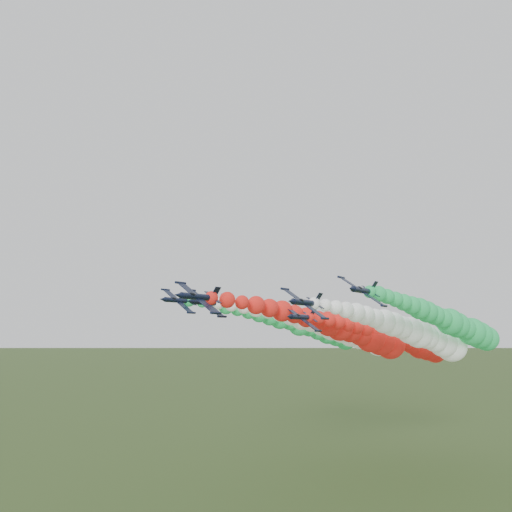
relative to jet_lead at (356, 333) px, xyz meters
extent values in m
cylinder|color=black|center=(-5.31, -53.49, 6.11)|extent=(1.45, 8.56, 1.45)
cone|color=black|center=(-5.31, -58.53, 6.11)|extent=(1.32, 1.71, 1.32)
cone|color=black|center=(-5.31, -48.83, 6.11)|extent=(1.32, 0.86, 1.32)
ellipsoid|color=black|center=(-5.09, -55.40, 6.42)|extent=(0.97, 1.79, 0.91)
cube|color=black|center=(-5.39, -53.68, 5.99)|extent=(7.59, 1.81, 5.26)
cylinder|color=black|center=(-9.15, -53.68, 8.57)|extent=(0.58, 2.47, 0.58)
cylinder|color=black|center=(-1.62, -53.68, 3.41)|extent=(0.58, 2.47, 0.58)
cube|color=black|center=(-4.69, -49.88, 7.01)|extent=(1.35, 1.43, 1.88)
cube|color=black|center=(-5.23, -49.88, 6.23)|extent=(3.03, 1.05, 2.12)
sphere|color=red|center=(-5.31, -50.17, 6.11)|extent=(2.29, 2.29, 2.29)
sphere|color=red|center=(-5.27, -45.78, 5.99)|extent=(2.87, 2.87, 2.87)
sphere|color=red|center=(-5.16, -41.39, 5.75)|extent=(2.61, 2.61, 2.61)
sphere|color=red|center=(-4.97, -37.00, 5.42)|extent=(3.51, 3.51, 3.51)
sphere|color=red|center=(-4.71, -32.61, 5.02)|extent=(3.68, 3.68, 3.68)
sphere|color=red|center=(-4.38, -28.22, 4.56)|extent=(4.34, 4.34, 4.34)
sphere|color=red|center=(-3.97, -23.83, 4.03)|extent=(3.90, 3.90, 3.90)
sphere|color=red|center=(-3.49, -19.44, 3.45)|extent=(4.30, 4.30, 4.30)
sphere|color=red|center=(-2.93, -15.05, 2.82)|extent=(4.42, 4.42, 4.42)
sphere|color=red|center=(-2.30, -10.66, 2.14)|extent=(5.70, 5.70, 5.70)
sphere|color=red|center=(-1.60, -6.27, 1.41)|extent=(6.44, 6.44, 6.44)
sphere|color=red|center=(-0.82, -1.88, 0.63)|extent=(5.77, 5.77, 5.77)
sphere|color=red|center=(0.04, 2.51, -0.19)|extent=(5.90, 5.90, 5.90)
sphere|color=red|center=(0.96, 6.90, -1.05)|extent=(7.69, 7.69, 7.69)
sphere|color=red|center=(1.97, 11.29, -1.95)|extent=(7.73, 7.73, 7.73)
sphere|color=red|center=(3.04, 15.68, -2.89)|extent=(8.06, 8.06, 8.06)
cylinder|color=black|center=(-12.38, -42.53, 5.90)|extent=(1.45, 8.56, 1.45)
cone|color=black|center=(-12.38, -47.57, 5.90)|extent=(1.32, 1.71, 1.32)
cone|color=black|center=(-12.38, -37.87, 5.90)|extent=(1.32, 0.86, 1.32)
ellipsoid|color=black|center=(-12.16, -44.43, 6.21)|extent=(0.97, 1.79, 0.91)
cube|color=black|center=(-12.46, -42.72, 5.78)|extent=(7.59, 1.81, 5.26)
cylinder|color=black|center=(-16.22, -42.72, 8.36)|extent=(0.58, 2.47, 0.58)
cylinder|color=black|center=(-8.70, -42.72, 3.20)|extent=(0.58, 2.47, 0.58)
cube|color=black|center=(-11.76, -38.92, 6.80)|extent=(1.35, 1.43, 1.88)
cube|color=black|center=(-12.30, -38.92, 6.02)|extent=(3.03, 1.05, 2.12)
sphere|color=white|center=(-12.38, -39.20, 5.90)|extent=(2.45, 2.45, 2.45)
sphere|color=white|center=(-12.34, -34.81, 5.78)|extent=(2.73, 2.73, 2.73)
sphere|color=white|center=(-12.23, -30.42, 5.54)|extent=(2.95, 2.95, 2.95)
sphere|color=white|center=(-12.04, -26.03, 5.21)|extent=(3.50, 3.50, 3.50)
sphere|color=white|center=(-11.78, -21.64, 4.81)|extent=(3.20, 3.20, 3.20)
sphere|color=white|center=(-11.45, -17.25, 4.35)|extent=(3.44, 3.44, 3.44)
sphere|color=white|center=(-11.04, -12.86, 3.82)|extent=(4.08, 4.08, 4.08)
sphere|color=white|center=(-10.56, -8.48, 3.24)|extent=(5.04, 5.04, 5.04)
sphere|color=white|center=(-10.00, -4.09, 2.61)|extent=(4.81, 4.81, 4.81)
sphere|color=white|center=(-9.37, 0.30, 1.93)|extent=(5.37, 5.37, 5.37)
sphere|color=white|center=(-8.67, 4.69, 1.20)|extent=(6.27, 6.27, 6.27)
sphere|color=white|center=(-7.89, 9.08, 0.42)|extent=(6.16, 6.16, 6.16)
sphere|color=white|center=(-7.04, 13.47, -0.40)|extent=(6.83, 6.83, 6.83)
sphere|color=white|center=(-6.11, 17.86, -1.26)|extent=(6.64, 6.64, 6.64)
sphere|color=white|center=(-5.11, 22.25, -2.16)|extent=(6.82, 6.82, 6.82)
sphere|color=white|center=(-4.03, 26.64, -3.10)|extent=(7.36, 7.36, 7.36)
cylinder|color=black|center=(7.56, -40.90, 5.35)|extent=(1.45, 8.56, 1.45)
cone|color=black|center=(7.56, -45.94, 5.35)|extent=(1.32, 1.71, 1.32)
cone|color=black|center=(7.56, -36.24, 5.35)|extent=(1.32, 0.86, 1.32)
ellipsoid|color=black|center=(7.77, -42.80, 5.66)|extent=(0.97, 1.79, 0.91)
cube|color=black|center=(7.48, -41.09, 5.23)|extent=(7.59, 1.81, 5.26)
cylinder|color=black|center=(3.72, -41.09, 7.81)|extent=(0.58, 2.47, 0.58)
cylinder|color=black|center=(11.24, -41.09, 2.65)|extent=(0.58, 2.47, 0.58)
cube|color=black|center=(8.18, -37.28, 6.25)|extent=(1.35, 1.43, 1.88)
cube|color=black|center=(7.64, -37.28, 5.46)|extent=(3.03, 1.05, 2.12)
sphere|color=white|center=(7.56, -37.57, 5.35)|extent=(2.18, 2.18, 2.18)
sphere|color=white|center=(7.60, -33.18, 5.23)|extent=(2.33, 2.33, 2.33)
sphere|color=white|center=(7.71, -28.79, 4.99)|extent=(2.72, 2.72, 2.72)
sphere|color=white|center=(7.89, -24.40, 4.66)|extent=(3.23, 3.23, 3.23)
sphere|color=white|center=(8.15, -20.01, 4.26)|extent=(3.93, 3.93, 3.93)
sphere|color=white|center=(8.49, -15.62, 3.80)|extent=(4.08, 4.08, 4.08)
sphere|color=white|center=(8.90, -11.23, 3.27)|extent=(4.15, 4.15, 4.15)
sphere|color=white|center=(9.38, -6.84, 2.69)|extent=(5.31, 5.31, 5.31)
sphere|color=white|center=(9.93, -2.45, 2.06)|extent=(5.63, 5.63, 5.63)
sphere|color=white|center=(10.57, 1.94, 1.37)|extent=(5.35, 5.35, 5.35)
sphere|color=white|center=(11.27, 6.33, 0.64)|extent=(6.52, 6.52, 6.52)
sphere|color=white|center=(12.05, 10.72, -0.13)|extent=(7.10, 7.10, 7.10)
sphere|color=white|center=(12.90, 15.11, -0.95)|extent=(6.11, 6.11, 6.11)
sphere|color=white|center=(13.83, 19.50, -1.81)|extent=(6.32, 6.32, 6.32)
sphere|color=white|center=(14.83, 23.89, -2.71)|extent=(7.40, 7.40, 7.40)
sphere|color=white|center=(15.91, 28.28, -3.65)|extent=(8.31, 8.31, 8.31)
cylinder|color=black|center=(-25.50, -35.83, 7.01)|extent=(1.45, 8.56, 1.45)
cone|color=black|center=(-25.50, -40.87, 7.01)|extent=(1.32, 1.71, 1.32)
cone|color=black|center=(-25.50, -31.17, 7.01)|extent=(1.32, 0.86, 1.32)
ellipsoid|color=black|center=(-25.28, -37.73, 7.33)|extent=(0.97, 1.79, 0.91)
cube|color=black|center=(-25.58, -36.02, 6.90)|extent=(7.59, 1.81, 5.26)
cylinder|color=black|center=(-29.34, -36.02, 9.48)|extent=(0.58, 2.47, 0.58)
cylinder|color=black|center=(-21.81, -36.02, 4.31)|extent=(0.58, 2.47, 0.58)
cube|color=black|center=(-24.88, -32.22, 7.92)|extent=(1.35, 1.43, 1.88)
cube|color=black|center=(-25.41, -32.22, 7.13)|extent=(3.03, 1.05, 2.12)
sphere|color=green|center=(-25.50, -32.50, 7.01)|extent=(2.46, 2.46, 2.46)
sphere|color=green|center=(-25.46, -28.11, 6.90)|extent=(2.31, 2.31, 2.31)
sphere|color=green|center=(-25.35, -23.72, 6.66)|extent=(2.75, 2.75, 2.75)
sphere|color=green|center=(-25.16, -19.33, 6.33)|extent=(3.78, 3.78, 3.78)
sphere|color=green|center=(-24.90, -14.94, 5.93)|extent=(3.64, 3.64, 3.64)
sphere|color=green|center=(-24.57, -10.55, 5.46)|extent=(4.00, 4.00, 4.00)
sphere|color=green|center=(-24.16, -6.16, 4.94)|extent=(4.55, 4.55, 4.55)
sphere|color=green|center=(-23.68, -1.77, 4.36)|extent=(4.95, 4.95, 4.95)
sphere|color=green|center=(-23.12, 2.61, 3.72)|extent=(5.54, 5.54, 5.54)
sphere|color=green|center=(-22.49, 7.00, 3.04)|extent=(4.82, 4.82, 4.82)
sphere|color=green|center=(-21.78, 11.39, 2.31)|extent=(6.62, 6.62, 6.62)
sphere|color=green|center=(-21.01, 15.78, 1.54)|extent=(5.51, 5.51, 5.51)
sphere|color=green|center=(-20.15, 20.17, 0.72)|extent=(5.99, 5.99, 5.99)
sphere|color=green|center=(-19.22, 24.56, -0.14)|extent=(6.80, 6.80, 6.80)
sphere|color=green|center=(-18.22, 28.95, -1.04)|extent=(6.58, 6.58, 6.58)
sphere|color=green|center=(-17.15, 33.34, -1.98)|extent=(7.07, 7.07, 7.07)
cylinder|color=black|center=(15.51, -34.87, 7.45)|extent=(1.45, 8.56, 1.45)
cone|color=black|center=(15.51, -39.91, 7.45)|extent=(1.32, 1.71, 1.32)
cone|color=black|center=(15.51, -30.21, 7.45)|extent=(1.32, 0.86, 1.32)
ellipsoid|color=black|center=(15.72, -36.77, 7.76)|extent=(0.97, 1.79, 0.91)
cube|color=black|center=(15.43, -35.06, 7.33)|extent=(7.59, 1.81, 5.26)
cylinder|color=black|center=(11.66, -35.06, 9.91)|extent=(0.58, 2.47, 0.58)
cylinder|color=black|center=(19.19, -35.06, 4.75)|extent=(0.58, 2.47, 0.58)
cube|color=black|center=(16.13, -31.26, 8.35)|extent=(1.35, 1.43, 1.88)
cube|color=black|center=(15.59, -31.26, 7.57)|extent=(3.03, 1.05, 2.12)
sphere|color=green|center=(15.51, -31.54, 7.45)|extent=(2.26, 2.26, 2.26)
sphere|color=green|center=(15.55, -27.15, 7.33)|extent=(2.97, 2.97, 2.97)
sphere|color=green|center=(15.66, -22.77, 7.09)|extent=(2.91, 2.91, 2.91)
sphere|color=green|center=(15.84, -18.38, 6.77)|extent=(3.09, 3.09, 3.09)
sphere|color=green|center=(16.10, -13.99, 6.37)|extent=(3.49, 3.49, 3.49)
sphere|color=green|center=(16.44, -9.60, 5.90)|extent=(3.95, 3.95, 3.95)
sphere|color=green|center=(16.84, -5.21, 5.37)|extent=(4.70, 4.70, 4.70)
sphere|color=green|center=(17.33, -0.82, 4.79)|extent=(4.87, 4.87, 4.87)
sphere|color=green|center=(17.88, 3.57, 4.16)|extent=(4.64, 4.64, 4.64)
sphere|color=green|center=(18.51, 7.96, 3.48)|extent=(4.79, 4.79, 4.79)
sphere|color=green|center=(19.22, 12.35, 2.75)|extent=(6.48, 6.48, 6.48)
sphere|color=green|center=(20.00, 16.74, 1.97)|extent=(6.32, 6.32, 6.32)
sphere|color=green|center=(20.85, 21.13, 1.16)|extent=(5.79, 5.79, 5.79)
sphere|color=green|center=(21.78, 25.52, 0.30)|extent=(7.22, 7.22, 7.22)
sphere|color=green|center=(22.78, 29.91, -0.61)|extent=(7.18, 7.18, 7.18)
sphere|color=green|center=(23.86, 34.30, -1.55)|extent=(6.76, 6.76, 6.76)
cylinder|color=black|center=(0.02, -28.14, 3.29)|extent=(1.45, 8.56, 1.45)
cone|color=black|center=(0.02, -33.18, 3.29)|extent=(1.32, 1.71, 1.32)
cone|color=black|center=(0.02, -23.49, 3.29)|extent=(1.32, 0.86, 1.32)
ellipsoid|color=black|center=(0.24, -30.05, 3.61)|extent=(0.97, 1.79, 0.91)
cube|color=black|center=(-0.06, -28.33, 3.18)|extent=(7.59, 1.81, 5.26)
cylinder|color=black|center=(-3.82, -28.33, 5.76)|extent=(0.58, 2.47, 0.58)
cylinder|color=black|center=(3.70, -28.33, 0.59)|extent=(0.58, 2.47, 0.58)
cube|color=black|center=(0.64, -24.53, 4.19)|extent=(1.35, 1.43, 1.88)
cube|color=black|center=(0.10, -24.53, 3.41)|extent=(3.03, 1.05, 2.12)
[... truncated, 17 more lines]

